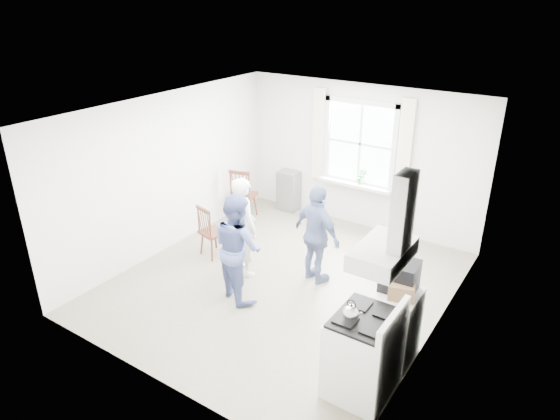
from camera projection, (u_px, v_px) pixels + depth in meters
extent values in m
cube|color=gray|center=(283.00, 283.00, 7.53)|extent=(4.62, 5.12, 0.02)
cube|color=beige|center=(360.00, 157.00, 8.91)|extent=(4.62, 0.04, 2.64)
cube|color=beige|center=(148.00, 284.00, 5.07)|extent=(4.62, 0.04, 2.64)
cube|color=beige|center=(167.00, 173.00, 8.14)|extent=(0.04, 5.12, 2.64)
cube|color=beige|center=(445.00, 245.00, 5.85)|extent=(0.04, 5.12, 2.64)
cube|color=white|center=(284.00, 110.00, 6.46)|extent=(4.62, 5.12, 0.02)
cube|color=white|center=(361.00, 144.00, 8.78)|extent=(1.20, 0.02, 1.40)
cube|color=silver|center=(363.00, 102.00, 8.46)|extent=(1.38, 0.09, 0.09)
cube|color=silver|center=(357.00, 184.00, 9.06)|extent=(1.38, 0.09, 0.09)
cube|color=silver|center=(327.00, 139.00, 9.08)|extent=(0.09, 0.09, 1.58)
cube|color=silver|center=(395.00, 150.00, 8.43)|extent=(0.09, 0.09, 1.58)
cube|color=silver|center=(355.00, 184.00, 9.00)|extent=(1.38, 0.24, 0.06)
cube|color=beige|center=(319.00, 135.00, 9.14)|extent=(0.24, 0.05, 1.70)
cube|color=beige|center=(404.00, 149.00, 8.31)|extent=(0.24, 0.05, 1.70)
cube|color=silver|center=(383.00, 253.00, 4.77)|extent=(0.45, 0.76, 0.18)
cube|color=silver|center=(403.00, 212.00, 4.50)|extent=(0.14, 0.30, 0.76)
cube|color=slate|center=(289.00, 191.00, 9.84)|extent=(0.40, 0.30, 0.80)
cube|color=white|center=(363.00, 355.00, 5.35)|extent=(0.65, 0.76, 0.92)
cube|color=black|center=(366.00, 319.00, 5.15)|extent=(0.61, 0.72, 0.03)
cube|color=white|center=(394.00, 321.00, 4.97)|extent=(0.06, 0.76, 0.20)
cylinder|color=silver|center=(335.00, 326.00, 5.42)|extent=(0.02, 0.61, 0.02)
sphere|color=silver|center=(351.00, 313.00, 5.07)|extent=(0.17, 0.17, 0.17)
cylinder|color=silver|center=(351.00, 317.00, 5.09)|extent=(0.16, 0.16, 0.03)
torus|color=black|center=(352.00, 304.00, 5.02)|extent=(0.11, 0.03, 0.11)
cube|color=silver|center=(394.00, 325.00, 5.85)|extent=(0.50, 0.55, 0.90)
cube|color=black|center=(399.00, 282.00, 5.68)|extent=(0.42, 0.38, 0.19)
cube|color=black|center=(400.00, 269.00, 5.61)|extent=(0.42, 0.38, 0.17)
cube|color=#956D48|center=(401.00, 291.00, 5.52)|extent=(0.33, 0.28, 0.18)
cube|color=#482317|center=(244.00, 195.00, 9.47)|extent=(0.52, 0.50, 0.05)
cube|color=#482317|center=(240.00, 185.00, 9.19)|extent=(0.41, 0.16, 0.55)
cylinder|color=#482317|center=(244.00, 207.00, 9.56)|extent=(0.04, 0.04, 0.44)
cube|color=#482317|center=(213.00, 232.00, 8.14)|extent=(0.46, 0.45, 0.05)
cube|color=#482317|center=(204.00, 222.00, 7.94)|extent=(0.37, 0.15, 0.49)
cylinder|color=#482317|center=(214.00, 244.00, 8.23)|extent=(0.03, 0.03, 0.39)
imported|color=silver|center=(244.00, 227.00, 7.49)|extent=(0.75, 0.75, 1.57)
imported|color=#4E5A91|center=(237.00, 247.00, 6.89)|extent=(1.00, 1.00, 1.57)
imported|color=navy|center=(317.00, 235.00, 7.27)|extent=(1.13, 1.13, 1.53)
imported|color=#327137|center=(362.00, 176.00, 8.85)|extent=(0.20, 0.20, 0.30)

